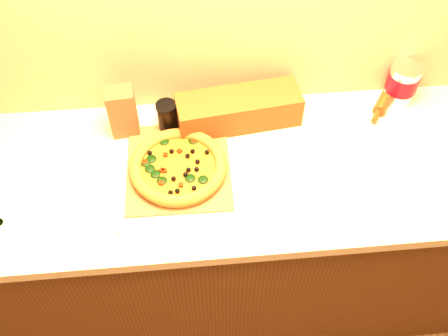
% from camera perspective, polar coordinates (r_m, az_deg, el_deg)
% --- Properties ---
extents(cabinet, '(2.80, 0.65, 0.86)m').
position_cam_1_polar(cabinet, '(2.07, 1.69, -7.91)').
color(cabinet, '#4C2610').
rests_on(cabinet, ground).
extents(countertop, '(2.84, 0.68, 0.04)m').
position_cam_1_polar(countertop, '(1.70, 2.04, -0.20)').
color(countertop, beige).
rests_on(countertop, cabinet).
extents(pizza_peel, '(0.35, 0.52, 0.01)m').
position_cam_1_polar(pizza_peel, '(1.69, -5.22, 0.58)').
color(pizza_peel, brown).
rests_on(pizza_peel, countertop).
extents(pizza, '(0.32, 0.32, 0.05)m').
position_cam_1_polar(pizza, '(1.65, -5.24, 0.17)').
color(pizza, '#AA782A').
rests_on(pizza, pizza_peel).
extents(rolling_pin, '(0.21, 0.29, 0.05)m').
position_cam_1_polar(rolling_pin, '(1.99, 18.31, 8.19)').
color(rolling_pin, '#53240E').
rests_on(rolling_pin, countertop).
extents(coffee_canister, '(0.11, 0.11, 0.15)m').
position_cam_1_polar(coffee_canister, '(1.96, 19.68, 9.16)').
color(coffee_canister, silver).
rests_on(coffee_canister, countertop).
extents(bread_bag, '(0.45, 0.19, 0.12)m').
position_cam_1_polar(bread_bag, '(1.77, 1.66, 6.69)').
color(bread_bag, brown).
rests_on(bread_bag, countertop).
extents(paper_bag, '(0.10, 0.08, 0.19)m').
position_cam_1_polar(paper_bag, '(1.75, -11.52, 6.30)').
color(paper_bag, brown).
rests_on(paper_bag, countertop).
extents(dark_jar, '(0.07, 0.07, 0.12)m').
position_cam_1_polar(dark_jar, '(1.76, -6.51, 5.88)').
color(dark_jar, black).
rests_on(dark_jar, countertop).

